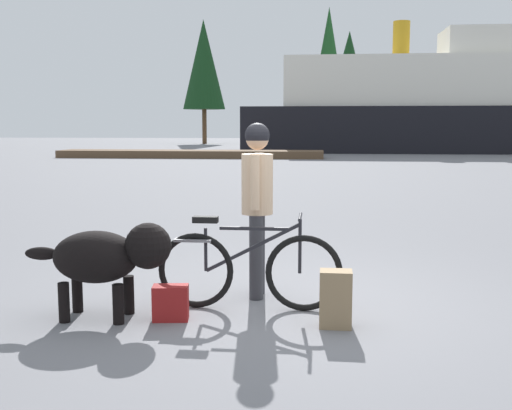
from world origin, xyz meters
TOP-DOWN VIEW (x-y plane):
  - ground_plane at (0.00, 0.00)m, footprint 160.00×160.00m
  - bicycle at (-0.38, -0.18)m, footprint 1.78×0.44m
  - person_cyclist at (-0.34, 0.29)m, footprint 0.32×0.53m
  - dog at (-1.61, -0.59)m, footprint 1.37×0.56m
  - backpack at (0.45, -0.62)m, footprint 0.28×0.20m
  - handbag_pannier at (-1.04, -0.58)m, footprint 0.34×0.22m
  - dock_pier at (-6.79, 27.52)m, footprint 14.53×2.29m
  - ferry_boat at (8.87, 36.49)m, footprint 27.04×7.12m
  - sailboat_moored at (12.20, 40.65)m, footprint 7.63×2.14m
  - pine_tree_far_left at (-10.82, 52.93)m, footprint 4.02×4.02m
  - pine_tree_center at (0.93, 50.80)m, footprint 3.11×3.11m
  - pine_tree_mid_back at (3.09, 58.53)m, footprint 4.19×4.19m

SIDE VIEW (x-z plane):
  - ground_plane at x=0.00m, z-range 0.00..0.00m
  - handbag_pannier at x=-1.04m, z-range 0.00..0.32m
  - dock_pier at x=-6.79m, z-range 0.00..0.40m
  - backpack at x=0.45m, z-range 0.00..0.51m
  - bicycle at x=-0.38m, z-range -0.06..0.86m
  - sailboat_moored at x=12.20m, z-range -3.29..4.26m
  - dog at x=-1.61m, z-range 0.13..1.03m
  - person_cyclist at x=-0.34m, z-range 0.19..1.98m
  - ferry_boat at x=8.87m, z-range -1.28..7.27m
  - pine_tree_mid_back at x=3.09m, z-range 1.65..12.89m
  - pine_tree_far_left at x=-10.82m, z-range 1.63..13.32m
  - pine_tree_center at x=0.93m, z-range 1.59..13.80m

